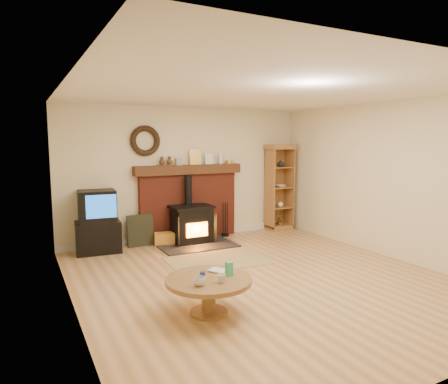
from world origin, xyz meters
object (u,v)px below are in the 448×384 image
curio_cabinet (279,187)px  wood_stove (192,225)px  coffee_table (209,285)px  tv_unit (98,223)px

curio_cabinet → wood_stove: bearing=-172.7°
wood_stove → coffee_table: size_ratio=1.43×
wood_stove → curio_cabinet: size_ratio=0.75×
coffee_table → tv_unit: bearing=101.4°
tv_unit → coffee_table: tv_unit is taller
wood_stove → curio_cabinet: curio_cabinet is taller
wood_stove → coffee_table: wood_stove is taller
wood_stove → curio_cabinet: (2.19, 0.28, 0.59)m
curio_cabinet → coffee_table: (-3.25, -3.27, -0.60)m
coffee_table → wood_stove: bearing=70.4°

